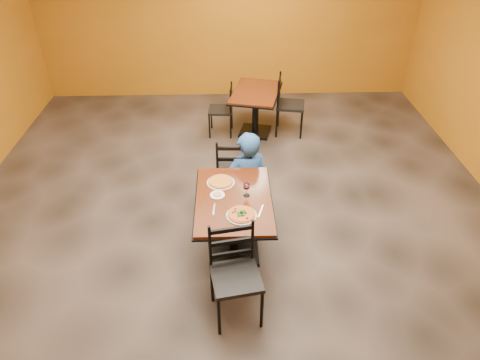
{
  "coord_description": "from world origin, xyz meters",
  "views": [
    {
      "loc": [
        -0.05,
        -4.23,
        3.55
      ],
      "look_at": [
        0.07,
        -0.3,
        0.85
      ],
      "focal_mm": 32.79,
      "sensor_mm": 36.0,
      "label": 1
    }
  ],
  "objects_px": {
    "chair_second_right": "(290,105)",
    "diner": "(247,172)",
    "table_main": "(234,213)",
    "side_plate": "(217,195)",
    "chair_main_far": "(235,169)",
    "pizza_far": "(221,181)",
    "pizza_main": "(241,214)",
    "wine_glass": "(247,189)",
    "chair_main_near": "(236,278)",
    "plate_main": "(241,215)",
    "table_second": "(256,103)",
    "plate_far": "(221,183)",
    "chair_second_left": "(221,110)"
  },
  "relations": [
    {
      "from": "chair_second_right",
      "to": "side_plate",
      "type": "xyz_separation_m",
      "value": [
        -1.16,
        -2.8,
        0.26
      ]
    },
    {
      "from": "table_second",
      "to": "plate_main",
      "type": "relative_size",
      "value": 3.99
    },
    {
      "from": "table_second",
      "to": "chair_second_right",
      "type": "distance_m",
      "value": 0.58
    },
    {
      "from": "chair_second_left",
      "to": "pizza_main",
      "type": "xyz_separation_m",
      "value": [
        0.23,
        -3.15,
        0.34
      ]
    },
    {
      "from": "plate_main",
      "to": "pizza_main",
      "type": "xyz_separation_m",
      "value": [
        0.0,
        0.0,
        0.02
      ]
    },
    {
      "from": "diner",
      "to": "pizza_main",
      "type": "bearing_deg",
      "value": 66.96
    },
    {
      "from": "plate_main",
      "to": "chair_main_far",
      "type": "bearing_deg",
      "value": 91.96
    },
    {
      "from": "chair_main_near",
      "to": "diner",
      "type": "height_order",
      "value": "diner"
    },
    {
      "from": "pizza_far",
      "to": "wine_glass",
      "type": "relative_size",
      "value": 1.56
    },
    {
      "from": "chair_main_far",
      "to": "wine_glass",
      "type": "xyz_separation_m",
      "value": [
        0.11,
        -0.91,
        0.34
      ]
    },
    {
      "from": "diner",
      "to": "pizza_main",
      "type": "xyz_separation_m",
      "value": [
        -0.11,
        -1.11,
        0.22
      ]
    },
    {
      "from": "plate_main",
      "to": "side_plate",
      "type": "bearing_deg",
      "value": 124.79
    },
    {
      "from": "side_plate",
      "to": "wine_glass",
      "type": "relative_size",
      "value": 0.89
    },
    {
      "from": "table_main",
      "to": "diner",
      "type": "relative_size",
      "value": 1.12
    },
    {
      "from": "table_main",
      "to": "side_plate",
      "type": "xyz_separation_m",
      "value": [
        -0.17,
        0.06,
        0.2
      ]
    },
    {
      "from": "pizza_main",
      "to": "pizza_far",
      "type": "relative_size",
      "value": 1.01
    },
    {
      "from": "side_plate",
      "to": "diner",
      "type": "bearing_deg",
      "value": 64.86
    },
    {
      "from": "plate_far",
      "to": "pizza_far",
      "type": "bearing_deg",
      "value": -135.0
    },
    {
      "from": "chair_second_right",
      "to": "pizza_main",
      "type": "distance_m",
      "value": 3.29
    },
    {
      "from": "pizza_main",
      "to": "side_plate",
      "type": "distance_m",
      "value": 0.43
    },
    {
      "from": "chair_second_right",
      "to": "side_plate",
      "type": "relative_size",
      "value": 6.18
    },
    {
      "from": "side_plate",
      "to": "table_main",
      "type": "bearing_deg",
      "value": -19.36
    },
    {
      "from": "chair_main_far",
      "to": "pizza_far",
      "type": "bearing_deg",
      "value": 78.43
    },
    {
      "from": "table_second",
      "to": "pizza_main",
      "type": "xyz_separation_m",
      "value": [
        -0.34,
        -3.15,
        0.22
      ]
    },
    {
      "from": "pizza_main",
      "to": "wine_glass",
      "type": "relative_size",
      "value": 1.58
    },
    {
      "from": "chair_main_near",
      "to": "chair_second_left",
      "type": "height_order",
      "value": "chair_main_near"
    },
    {
      "from": "table_main",
      "to": "chair_main_near",
      "type": "distance_m",
      "value": 0.9
    },
    {
      "from": "table_main",
      "to": "chair_main_far",
      "type": "distance_m",
      "value": 0.96
    },
    {
      "from": "side_plate",
      "to": "chair_main_far",
      "type": "bearing_deg",
      "value": 77.27
    },
    {
      "from": "table_second",
      "to": "chair_second_left",
      "type": "xyz_separation_m",
      "value": [
        -0.58,
        0.0,
        -0.12
      ]
    },
    {
      "from": "plate_main",
      "to": "wine_glass",
      "type": "relative_size",
      "value": 1.72
    },
    {
      "from": "plate_main",
      "to": "pizza_far",
      "type": "distance_m",
      "value": 0.63
    },
    {
      "from": "chair_second_right",
      "to": "diner",
      "type": "distance_m",
      "value": 2.2
    },
    {
      "from": "table_second",
      "to": "chair_main_far",
      "type": "distance_m",
      "value": 1.94
    },
    {
      "from": "table_second",
      "to": "pizza_main",
      "type": "bearing_deg",
      "value": -96.21
    },
    {
      "from": "pizza_main",
      "to": "side_plate",
      "type": "relative_size",
      "value": 1.77
    },
    {
      "from": "side_plate",
      "to": "wine_glass",
      "type": "xyz_separation_m",
      "value": [
        0.31,
        -0.01,
        0.08
      ]
    },
    {
      "from": "chair_second_right",
      "to": "pizza_main",
      "type": "height_order",
      "value": "chair_second_right"
    },
    {
      "from": "chair_main_far",
      "to": "pizza_main",
      "type": "bearing_deg",
      "value": 94.56
    },
    {
      "from": "table_second",
      "to": "plate_far",
      "type": "xyz_separation_m",
      "value": [
        -0.55,
        -2.56,
        0.2
      ]
    },
    {
      "from": "chair_main_near",
      "to": "pizza_far",
      "type": "relative_size",
      "value": 3.54
    },
    {
      "from": "table_second",
      "to": "plate_far",
      "type": "distance_m",
      "value": 2.63
    },
    {
      "from": "diner",
      "to": "wine_glass",
      "type": "height_order",
      "value": "diner"
    },
    {
      "from": "table_second",
      "to": "plate_main",
      "type": "distance_m",
      "value": 3.18
    },
    {
      "from": "chair_main_near",
      "to": "diner",
      "type": "relative_size",
      "value": 0.9
    },
    {
      "from": "table_main",
      "to": "side_plate",
      "type": "bearing_deg",
      "value": 160.64
    },
    {
      "from": "chair_second_right",
      "to": "pizza_far",
      "type": "height_order",
      "value": "chair_second_right"
    },
    {
      "from": "chair_main_far",
      "to": "diner",
      "type": "distance_m",
      "value": 0.22
    },
    {
      "from": "table_main",
      "to": "wine_glass",
      "type": "xyz_separation_m",
      "value": [
        0.14,
        0.05,
        0.28
      ]
    },
    {
      "from": "table_second",
      "to": "diner",
      "type": "height_order",
      "value": "diner"
    }
  ]
}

